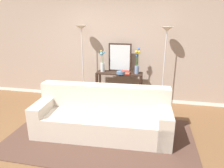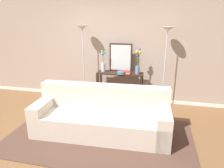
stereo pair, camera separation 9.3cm
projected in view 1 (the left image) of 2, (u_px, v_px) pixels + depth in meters
The scene contains 13 objects.
ground_plane at pixel (84, 140), 3.66m from camera, with size 16.00×16.00×0.02m, color brown.
back_wall at pixel (109, 46), 5.19m from camera, with size 12.00×0.15×2.80m.
area_rug at pixel (101, 137), 3.73m from camera, with size 3.34×1.90×0.01m.
couch at pixel (102, 117), 3.78m from camera, with size 2.51×0.97×0.88m.
console_table at pixel (119, 83), 5.02m from camera, with size 1.12×0.36×0.82m.
floor_lamp_left at pixel (82, 43), 4.91m from camera, with size 0.28×0.28×1.93m.
floor_lamp_right at pixel (166, 46), 4.53m from camera, with size 0.28×0.28×1.91m.
wall_mirror at pixel (120, 58), 4.97m from camera, with size 0.56×0.02×0.69m.
vase_tall_flowers at pixel (102, 64), 4.97m from camera, with size 0.11×0.12×0.53m.
vase_short_flowers at pixel (137, 63), 4.76m from camera, with size 0.13×0.13×0.62m.
fruit_bowl at pixel (121, 72), 4.81m from camera, with size 0.21×0.21×0.07m.
book_stack at pixel (125, 72), 4.82m from camera, with size 0.23×0.16×0.07m.
book_row_under_console at pixel (109, 101), 5.22m from camera, with size 0.39×0.18×0.12m.
Camera 1 is at (1.15, -3.00, 2.07)m, focal length 32.47 mm.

